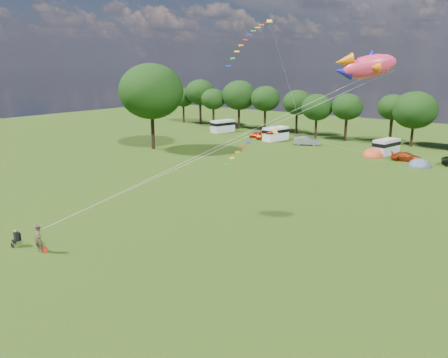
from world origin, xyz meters
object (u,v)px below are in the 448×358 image
Objects in this scene: car_a at (261,135)px; car_c at (406,157)px; campervan_c at (386,146)px; tent_orange at (373,156)px; big_tree at (151,91)px; campervan_a at (223,126)px; car_b at (307,141)px; tent_greyblue at (419,166)px; camp_chair at (17,236)px; campervan_b at (276,133)px; fish_kite at (364,66)px; kite_flyer at (38,239)px.

car_a is 1.16× the size of car_c.
campervan_c is 1.43× the size of tent_orange.
big_tree is 38.69m from car_c.
car_a is 0.89× the size of campervan_a.
car_a is 1.14× the size of car_b.
car_c is 1.24× the size of tent_greyblue.
car_a is at bearing 66.97° from car_b.
campervan_a is at bearing 114.09° from camp_chair.
car_a is at bearing 123.06° from campervan_b.
big_tree reaches higher than car_a.
campervan_a is 40.23m from tent_greyblue.
car_a is 28.70m from tent_greyblue.
big_tree reaches higher than campervan_c.
campervan_a reaches higher than car_a.
campervan_c is at bearing -81.96° from campervan_a.
campervan_c is 1.37× the size of fish_kite.
campervan_b is 1.41× the size of fish_kite.
camp_chair is at bearing -109.50° from tent_greyblue.
camp_chair is at bearing 159.89° from car_b.
campervan_a reaches higher than tent_orange.
car_b is at bearing 89.70° from kite_flyer.
campervan_b reaches higher than kite_flyer.
camp_chair is at bearing 177.34° from fish_kite.
car_b is at bearing -85.61° from car_a.
camp_chair is (-10.04, -51.15, -0.46)m from campervan_c.
tent_greyblue is at bearing -88.89° from campervan_a.
car_b is (9.03, 0.07, -0.06)m from car_a.
kite_flyer reaches higher than car_c.
tent_greyblue is (39.38, -8.13, -1.25)m from campervan_a.
car_c is 1.98× the size of kite_flyer.
car_c is 3.70m from tent_greyblue.
campervan_b is 26.54m from tent_greyblue.
fish_kite is (10.81, -39.77, 11.67)m from campervan_c.
tent_greyblue is (28.23, -5.12, -0.74)m from car_a.
campervan_a is 62.30m from fish_kite.
big_tree is at bearing -160.34° from campervan_a.
fish_kite reaches higher than car_c.
tent_orange is (-1.02, -2.56, -1.21)m from campervan_c.
tent_greyblue is (36.83, 12.95, -9.00)m from big_tree.
tent_greyblue is at bearing 19.37° from big_tree.
kite_flyer is at bearing -107.03° from tent_greyblue.
tent_greyblue is at bearing 66.40° from fish_kite.
tent_orange is (21.04, -2.30, -0.74)m from car_a.
campervan_b reaches higher than car_b.
camp_chair is (20.62, -32.82, -8.24)m from big_tree.
car_c is 37.32m from campervan_a.
kite_flyer is (-11.42, -48.04, 0.40)m from car_c.
campervan_c is at bearing 75.04° from kite_flyer.
car_a is at bearing 98.47° from fish_kite.
tent_greyblue is 47.43m from kite_flyer.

